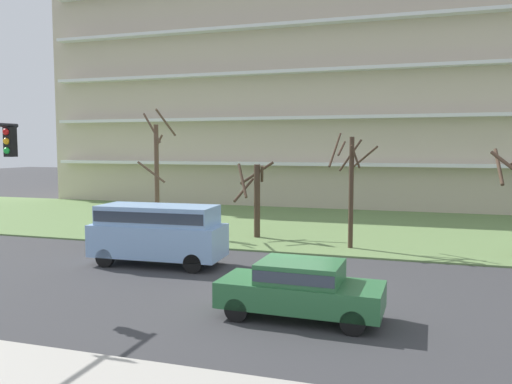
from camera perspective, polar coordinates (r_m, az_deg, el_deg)
name	(u,v)px	position (r m, az deg, el deg)	size (l,w,h in m)	color
ground	(287,295)	(16.39, 3.47, -11.40)	(160.00, 160.00, 0.00)	#38383A
grass_lawn_strip	(346,227)	(29.86, 9.96, -3.86)	(80.00, 16.00, 0.08)	#66844C
apartment_building	(369,79)	(43.09, 12.52, 12.24)	(52.01, 11.61, 20.18)	beige
tree_far_left	(157,173)	(27.55, -11.00, 2.13)	(1.62, 1.46, 6.57)	brown
tree_left	(255,196)	(25.75, -0.11, -0.42)	(1.74, 2.27, 3.89)	#423023
tree_center	(351,184)	(23.35, 10.50, 0.89)	(2.11, 1.85, 5.28)	#423023
van_blue_near_left	(158,230)	(20.44, -10.88, -4.16)	(5.27, 2.20, 2.36)	#8CB2E0
sedan_green_center_left	(300,287)	(14.09, 4.97, -10.49)	(4.45, 1.93, 1.57)	#2D6B3D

